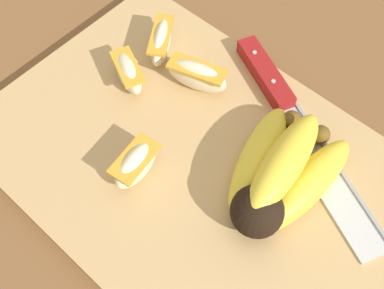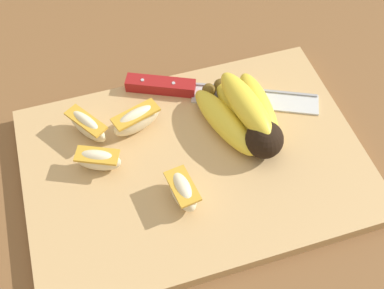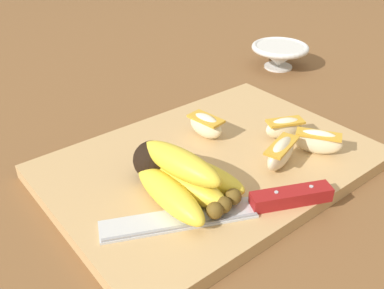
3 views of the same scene
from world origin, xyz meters
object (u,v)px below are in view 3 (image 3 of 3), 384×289
apple_wedge_near (285,127)px  chefs_knife (255,204)px  apple_wedge_far (206,125)px  banana_bunch (179,176)px  ceramic_bowl (279,54)px  apple_wedge_extra (281,153)px  apple_wedge_middle (318,141)px

apple_wedge_near → chefs_knife: bearing=29.8°
chefs_knife → apple_wedge_near: 0.17m
apple_wedge_far → banana_bunch: bearing=36.4°
apple_wedge_near → ceramic_bowl: 0.34m
banana_bunch → apple_wedge_near: 0.20m
apple_wedge_far → ceramic_bowl: bearing=-155.9°
apple_wedge_extra → chefs_knife: bearing=24.4°
apple_wedge_middle → ceramic_bowl: bearing=-130.7°
ceramic_bowl → apple_wedge_extra: bearing=41.5°
apple_wedge_near → apple_wedge_middle: apple_wedge_middle is taller
banana_bunch → apple_wedge_extra: (-0.14, 0.04, -0.00)m
apple_wedge_far → apple_wedge_extra: 0.13m
banana_bunch → chefs_knife: bearing=122.4°
banana_bunch → chefs_knife: size_ratio=0.56×
chefs_knife → apple_wedge_near: (-0.15, -0.09, 0.01)m
banana_bunch → ceramic_bowl: bearing=-152.5°
apple_wedge_extra → banana_bunch: bearing=-15.5°
apple_wedge_middle → apple_wedge_far: (0.09, -0.13, 0.00)m
banana_bunch → chefs_knife: 0.10m
apple_wedge_far → apple_wedge_extra: bearing=103.0°
apple_wedge_near → apple_wedge_far: (0.09, -0.08, 0.00)m
apple_wedge_middle → apple_wedge_extra: bearing=-9.6°
apple_wedge_middle → ceramic_bowl: 0.37m
apple_wedge_far → apple_wedge_extra: (-0.03, 0.12, 0.00)m
apple_wedge_far → apple_wedge_near: bearing=139.5°
apple_wedge_middle → apple_wedge_extra: apple_wedge_extra is taller
apple_wedge_far → apple_wedge_middle: bearing=125.0°
banana_bunch → ceramic_bowl: size_ratio=1.22×
chefs_knife → ceramic_bowl: ceramic_bowl is taller
apple_wedge_far → ceramic_bowl: apple_wedge_far is taller
apple_wedge_extra → ceramic_bowl: 0.41m
ceramic_bowl → chefs_knife: bearing=38.2°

